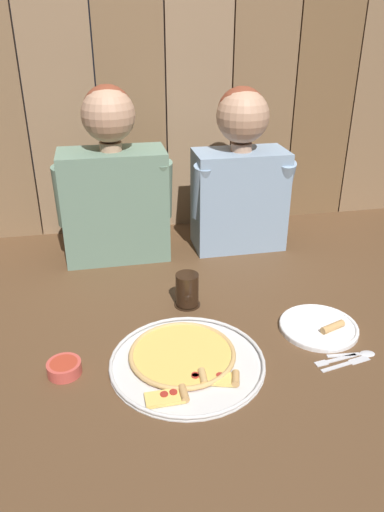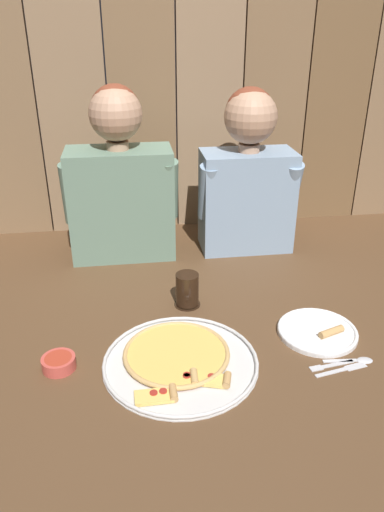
% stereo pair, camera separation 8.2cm
% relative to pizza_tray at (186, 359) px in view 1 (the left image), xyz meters
% --- Properties ---
extents(ground_plane, '(3.20, 3.20, 0.00)m').
position_rel_pizza_tray_xyz_m(ground_plane, '(0.11, 0.18, -0.01)').
color(ground_plane, brown).
extents(pizza_tray, '(0.42, 0.42, 0.03)m').
position_rel_pizza_tray_xyz_m(pizza_tray, '(0.00, 0.00, 0.00)').
color(pizza_tray, silver).
rests_on(pizza_tray, ground).
extents(dinner_plate, '(0.24, 0.24, 0.03)m').
position_rel_pizza_tray_xyz_m(dinner_plate, '(0.42, 0.07, -0.00)').
color(dinner_plate, white).
rests_on(dinner_plate, ground).
extents(drinking_glass, '(0.09, 0.09, 0.11)m').
position_rel_pizza_tray_xyz_m(drinking_glass, '(0.06, 0.29, 0.05)').
color(drinking_glass, black).
rests_on(drinking_glass, ground).
extents(dipping_bowl, '(0.09, 0.09, 0.03)m').
position_rel_pizza_tray_xyz_m(dipping_bowl, '(-0.32, 0.02, 0.01)').
color(dipping_bowl, '#CC4C42').
rests_on(dipping_bowl, ground).
extents(table_fork, '(0.13, 0.03, 0.01)m').
position_rel_pizza_tray_xyz_m(table_fork, '(0.40, -0.07, -0.01)').
color(table_fork, silver).
rests_on(table_fork, ground).
extents(table_knife, '(0.16, 0.05, 0.01)m').
position_rel_pizza_tray_xyz_m(table_knife, '(0.43, -0.09, -0.01)').
color(table_knife, silver).
rests_on(table_knife, ground).
extents(table_spoon, '(0.14, 0.03, 0.01)m').
position_rel_pizza_tray_xyz_m(table_spoon, '(0.49, -0.06, -0.01)').
color(table_spoon, silver).
rests_on(table_spoon, ground).
extents(diner_left, '(0.42, 0.20, 0.64)m').
position_rel_pizza_tray_xyz_m(diner_left, '(-0.14, 0.70, 0.29)').
color(diner_left, slate).
rests_on(diner_left, ground).
extents(diner_right, '(0.39, 0.21, 0.62)m').
position_rel_pizza_tray_xyz_m(diner_right, '(0.35, 0.70, 0.29)').
color(diner_right, '#849EB7').
rests_on(diner_right, ground).
extents(wooden_backdrop_wall, '(2.19, 0.03, 1.36)m').
position_rel_pizza_tray_xyz_m(wooden_backdrop_wall, '(0.11, 0.98, 0.67)').
color(wooden_backdrop_wall, '#866849').
rests_on(wooden_backdrop_wall, ground).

